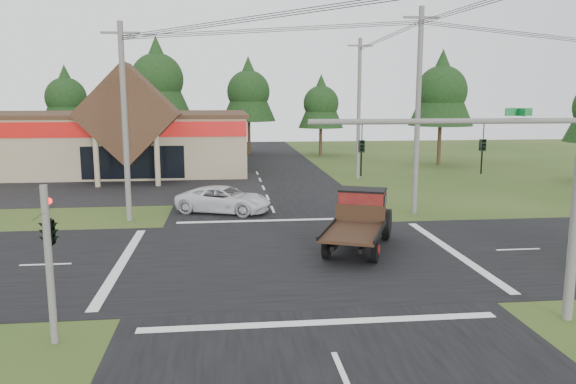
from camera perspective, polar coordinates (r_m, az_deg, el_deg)
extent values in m
plane|color=#2A4017|center=(23.75, 0.49, -6.64)|extent=(120.00, 120.00, 0.00)
cube|color=black|center=(23.75, 0.49, -6.61)|extent=(12.00, 120.00, 0.02)
cube|color=black|center=(23.74, 0.49, -6.61)|extent=(120.00, 12.00, 0.02)
cube|color=black|center=(43.63, -21.27, 0.27)|extent=(28.00, 14.00, 0.02)
cube|color=#978C66|center=(54.42, -20.56, 4.71)|extent=(30.00, 15.00, 5.00)
cube|color=#3B2218|center=(54.29, -20.72, 7.39)|extent=(30.40, 15.40, 0.30)
cube|color=#AA0F0D|center=(47.05, -22.89, 5.82)|extent=(30.00, 0.12, 1.20)
cube|color=#3B2218|center=(44.73, -15.88, 7.59)|extent=(7.78, 4.00, 7.78)
cylinder|color=#978C66|center=(43.71, -18.89, 3.06)|extent=(0.40, 0.40, 4.00)
cylinder|color=#978C66|center=(42.98, -13.14, 3.22)|extent=(0.40, 0.40, 4.00)
cube|color=black|center=(45.97, -15.47, 2.91)|extent=(8.00, 0.08, 2.60)
cylinder|color=#595651|center=(16.37, 16.14, 6.92)|extent=(8.00, 0.16, 0.16)
imported|color=black|center=(16.85, 19.13, 3.42)|extent=(0.16, 0.20, 1.00)
imported|color=black|center=(15.67, 7.47, 3.44)|extent=(0.16, 0.20, 1.00)
cube|color=#0C6626|center=(17.22, 22.39, 7.53)|extent=(0.80, 0.04, 0.22)
cylinder|color=#595651|center=(16.48, -23.09, -6.91)|extent=(0.20, 0.20, 4.40)
imported|color=black|center=(16.32, -23.24, -1.65)|extent=(0.53, 2.48, 1.00)
sphere|color=#FF0C0C|center=(16.42, -23.14, -0.86)|extent=(0.18, 0.18, 0.18)
cylinder|color=#595651|center=(31.10, -16.24, 6.70)|extent=(0.30, 0.30, 10.50)
cube|color=#595651|center=(31.23, -16.66, 15.24)|extent=(2.00, 0.12, 0.12)
cylinder|color=#595651|center=(32.46, 13.05, 7.83)|extent=(0.30, 0.30, 11.50)
cube|color=#595651|center=(32.72, 13.41, 16.87)|extent=(2.00, 0.12, 0.12)
cylinder|color=#595651|center=(45.91, 7.21, 8.31)|extent=(0.30, 0.30, 11.20)
cube|color=#595651|center=(46.06, 7.34, 14.53)|extent=(2.00, 0.12, 0.12)
cylinder|color=#332316|center=(67.07, -21.38, 4.85)|extent=(0.36, 0.36, 3.50)
cone|color=black|center=(66.88, -21.65, 9.16)|extent=(5.60, 5.60, 6.60)
sphere|color=black|center=(66.88, -21.63, 8.91)|extent=(4.40, 4.40, 4.40)
cylinder|color=#332316|center=(64.18, -12.94, 5.56)|extent=(0.36, 0.36, 4.55)
cone|color=black|center=(64.07, -13.17, 11.42)|extent=(7.28, 7.28, 8.58)
sphere|color=black|center=(64.05, -13.16, 11.07)|extent=(5.72, 5.72, 5.72)
cylinder|color=#332316|center=(64.85, -3.98, 5.51)|extent=(0.36, 0.36, 3.85)
cone|color=black|center=(64.68, -4.04, 10.42)|extent=(6.16, 6.16, 7.26)
sphere|color=black|center=(64.68, -4.04, 10.13)|extent=(4.84, 4.84, 4.84)
cylinder|color=#332316|center=(63.74, 3.33, 5.13)|extent=(0.36, 0.36, 3.15)
cone|color=black|center=(63.53, 3.37, 9.22)|extent=(5.04, 5.04, 5.94)
sphere|color=black|center=(63.54, 3.37, 8.97)|extent=(3.96, 3.96, 3.96)
cylinder|color=#332316|center=(56.76, 15.10, 4.59)|extent=(0.36, 0.36, 3.85)
cone|color=black|center=(56.56, 15.36, 10.20)|extent=(6.16, 6.16, 7.26)
sphere|color=black|center=(56.56, 15.34, 9.87)|extent=(4.84, 4.84, 4.84)
imported|color=silver|center=(32.77, -6.53, -0.76)|extent=(5.99, 4.32, 1.51)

